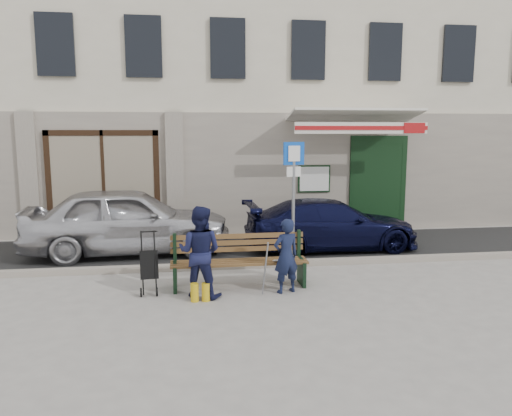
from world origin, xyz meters
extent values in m
plane|color=#9E9991|center=(0.00, 0.00, 0.00)|extent=(80.00, 80.00, 0.00)
cube|color=#282828|center=(0.00, 3.10, 0.01)|extent=(60.00, 3.20, 0.01)
cube|color=#9E9384|center=(0.00, 1.50, 0.06)|extent=(60.00, 0.18, 0.12)
cube|color=beige|center=(0.00, 8.50, 5.00)|extent=(20.00, 7.00, 10.00)
cube|color=#9E9384|center=(0.00, 4.96, 1.60)|extent=(20.00, 0.12, 3.20)
cube|color=maroon|center=(-3.20, 5.02, 1.55)|extent=(2.50, 0.12, 2.00)
cube|color=black|center=(4.10, 4.88, 1.30)|extent=(1.60, 0.10, 2.60)
cube|color=black|center=(4.10, 5.35, 1.20)|extent=(1.25, 0.90, 2.40)
cube|color=white|center=(2.30, 4.85, 1.45)|extent=(0.80, 0.03, 0.65)
cube|color=white|center=(3.20, 4.62, 3.08)|extent=(3.40, 1.72, 0.42)
cube|color=white|center=(3.20, 3.77, 2.80)|extent=(3.40, 0.05, 0.28)
cube|color=#AB1517|center=(3.20, 3.74, 2.80)|extent=(3.40, 0.02, 0.10)
imported|color=silver|center=(-2.42, 3.02, 0.76)|extent=(4.57, 2.04, 1.53)
imported|color=black|center=(2.19, 2.83, 0.58)|extent=(4.06, 1.71, 1.17)
cylinder|color=gray|center=(1.06, 1.82, 1.21)|extent=(0.07, 0.07, 2.41)
cube|color=blue|center=(1.06, 1.82, 2.27)|extent=(0.46, 0.15, 0.46)
cube|color=white|center=(1.06, 1.79, 2.27)|extent=(0.26, 0.09, 0.32)
cube|color=white|center=(1.06, 1.82, 1.90)|extent=(0.31, 0.11, 0.20)
cube|color=brown|center=(-0.23, 0.28, 0.45)|extent=(2.40, 0.50, 0.04)
cube|color=brown|center=(-0.23, 0.56, 0.74)|extent=(2.40, 0.10, 0.36)
cube|color=black|center=(-1.35, 0.28, 0.23)|extent=(0.06, 0.50, 0.45)
cube|color=black|center=(0.89, 0.28, 0.23)|extent=(0.06, 0.50, 0.45)
cube|color=white|center=(0.52, 0.18, 0.48)|extent=(0.34, 0.25, 0.11)
cylinder|color=gray|center=(0.12, -0.39, 0.50)|extent=(0.07, 0.34, 0.96)
cylinder|color=gold|center=(-1.03, -0.37, 0.15)|extent=(0.13, 0.13, 0.30)
cylinder|color=gold|center=(-0.85, -0.37, 0.15)|extent=(0.13, 0.13, 0.30)
imported|color=#141B37|center=(0.52, -0.12, 0.64)|extent=(0.54, 0.44, 1.28)
imported|color=#16193D|center=(-0.93, -0.14, 0.76)|extent=(0.90, 0.80, 1.52)
cylinder|color=black|center=(-1.91, -0.02, 0.08)|extent=(0.05, 0.15, 0.15)
cylinder|color=black|center=(-1.65, -0.02, 0.08)|extent=(0.05, 0.15, 0.15)
cube|color=black|center=(-1.78, 0.20, 0.48)|extent=(0.33, 0.30, 0.51)
cylinder|color=black|center=(-1.78, 0.33, 1.03)|extent=(0.28, 0.05, 0.02)
camera|label=1|loc=(-1.13, -8.17, 2.73)|focal=35.00mm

